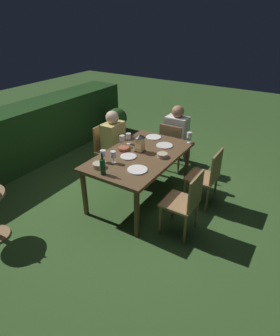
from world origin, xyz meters
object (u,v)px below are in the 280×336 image
person_in_cream (178,133)px  potted_plant_by_hedge (117,121)px  wine_glass_e (113,155)px  bowl_salad (99,165)px  chair_head_far (173,145)px  wine_glass_c (189,135)px  plate_a (128,156)px  plate_d (137,170)px  chair_side_right_b (108,148)px  wine_glass_d (103,154)px  person_in_mustard (116,142)px  bowl_bread (162,155)px  chair_side_left_a (185,201)px  wine_glass_a (122,139)px  dining_table (140,158)px  green_bottle_on_table (103,166)px  lantern_centerpiece (140,142)px  chair_side_left_b (207,175)px  plate_c (164,145)px  wine_glass_b (128,137)px  plate_b (154,137)px

person_in_cream → potted_plant_by_hedge: size_ratio=1.64×
wine_glass_e → bowl_salad: size_ratio=1.05×
chair_head_far → wine_glass_c: bearing=-126.8°
plate_a → potted_plant_by_hedge: (1.87, 1.57, -0.33)m
chair_head_far → wine_glass_c: size_ratio=5.15×
plate_d → chair_side_right_b: bearing=54.8°
wine_glass_d → bowl_salad: wine_glass_d is taller
person_in_mustard → wine_glass_c: 1.19m
plate_d → bowl_bread: (0.50, -0.09, 0.02)m
wine_glass_d → bowl_salad: 0.18m
chair_side_right_b → chair_side_left_a: same height
chair_side_left_a → plate_a: chair_side_left_a is taller
wine_glass_a → chair_side_left_a: bearing=-110.4°
person_in_cream → dining_table: bearing=-180.0°
wine_glass_c → bowl_salad: bearing=154.0°
person_in_mustard → wine_glass_c: (0.38, -1.11, 0.22)m
green_bottle_on_table → lantern_centerpiece: bearing=-2.3°
chair_side_left_a → wine_glass_a: (0.47, 1.26, 0.37)m
dining_table → chair_side_left_b: bearing=-67.4°
wine_glass_a → wine_glass_d: same height
lantern_centerpiece → potted_plant_by_hedge: size_ratio=0.38×
potted_plant_by_hedge → wine_glass_a: bearing=-141.4°
chair_head_far → green_bottle_on_table: size_ratio=3.00×
chair_head_far → chair_side_right_b: size_ratio=1.00×
green_bottle_on_table → bowl_bread: (0.81, -0.40, -0.08)m
chair_side_left_a → plate_c: chair_side_left_a is taller
wine_glass_e → bowl_bread: size_ratio=1.13×
wine_glass_e → chair_head_far: bearing=-6.2°
lantern_centerpiece → bowl_salad: 0.73m
wine_glass_e → plate_d: size_ratio=0.65×
chair_side_left_b → wine_glass_b: (-0.15, 1.23, 0.37)m
chair_side_right_b → bowl_salad: bearing=-147.0°
chair_head_far → wine_glass_a: wine_glass_a is taller
plate_b → plate_c: (-0.20, -0.30, 0.00)m
lantern_centerpiece → wine_glass_c: lantern_centerpiece is taller
bowl_bread → green_bottle_on_table: bearing=153.9°
dining_table → potted_plant_by_hedge: bearing=44.2°
wine_glass_b → plate_b: size_ratio=0.71×
chair_side_right_b → plate_b: size_ratio=3.65×
chair_side_left_b → person_in_mustard: bearing=90.0°
wine_glass_e → chair_side_right_b: bearing=43.0°
plate_b → wine_glass_e: bearing=179.0°
wine_glass_b → lantern_centerpiece: bearing=-115.0°
chair_side_left_b → chair_head_far: bearing=51.7°
chair_side_left_b → bowl_bread: 0.70m
chair_head_far → chair_side_left_b: same height
chair_side_left_a → plate_d: (-0.04, 0.66, 0.26)m
person_in_cream → chair_side_right_b: 1.27m
green_bottle_on_table → chair_side_right_b: bearing=36.2°
person_in_mustard → wine_glass_e: person_in_mustard is taller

